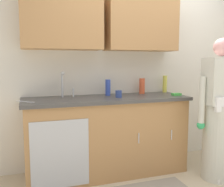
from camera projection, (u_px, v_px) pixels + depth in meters
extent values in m
cube|color=silver|center=(137.00, 63.00, 3.50)|extent=(4.80, 0.10, 2.70)
cube|color=#B27F4C|center=(62.00, 18.00, 2.90)|extent=(0.91, 0.34, 0.70)
cube|color=#B27F4C|center=(141.00, 23.00, 3.21)|extent=(0.91, 0.34, 0.70)
cube|color=#B27F4C|center=(107.00, 137.00, 3.10)|extent=(1.90, 0.60, 0.90)
cube|color=#B7BABF|center=(60.00, 155.00, 2.63)|extent=(0.60, 0.01, 0.72)
cylinder|color=silver|center=(139.00, 138.00, 2.89)|extent=(0.01, 0.01, 0.12)
cylinder|color=silver|center=(172.00, 135.00, 3.03)|extent=(0.01, 0.01, 0.12)
cube|color=#474442|center=(107.00, 99.00, 3.04)|extent=(1.96, 0.66, 0.04)
cube|color=#B7BABF|center=(68.00, 101.00, 2.90)|extent=(0.50, 0.36, 0.03)
cylinder|color=#B7BABF|center=(62.00, 85.00, 3.01)|extent=(0.02, 0.02, 0.30)
sphere|color=#B7BABF|center=(63.00, 73.00, 2.93)|extent=(0.04, 0.04, 0.04)
cylinder|color=#B7BABF|center=(73.00, 93.00, 3.06)|extent=(0.02, 0.02, 0.10)
cube|color=white|center=(217.00, 176.00, 2.97)|extent=(0.20, 0.26, 0.06)
cylinder|color=beige|center=(218.00, 142.00, 2.94)|extent=(0.34, 0.34, 0.88)
cube|color=beige|center=(221.00, 81.00, 2.86)|extent=(0.38, 0.22, 0.52)
sphere|color=#E39F9C|center=(223.00, 47.00, 2.81)|extent=(0.20, 0.20, 0.20)
cylinder|color=beige|center=(202.00, 101.00, 2.83)|extent=(0.07, 0.07, 0.55)
sphere|color=#33B266|center=(201.00, 125.00, 2.86)|extent=(0.09, 0.09, 0.09)
cylinder|color=#334CB2|center=(108.00, 88.00, 3.18)|extent=(0.06, 0.06, 0.20)
cylinder|color=#E05933|center=(142.00, 86.00, 3.38)|extent=(0.07, 0.07, 0.20)
cylinder|color=#D8D14C|center=(165.00, 84.00, 3.52)|extent=(0.06, 0.06, 0.23)
cylinder|color=#33478C|center=(119.00, 94.00, 3.01)|extent=(0.08, 0.08, 0.08)
cube|color=silver|center=(25.00, 102.00, 2.68)|extent=(0.19, 0.19, 0.01)
cube|color=#4CBF4C|center=(176.00, 94.00, 3.18)|extent=(0.11, 0.07, 0.03)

